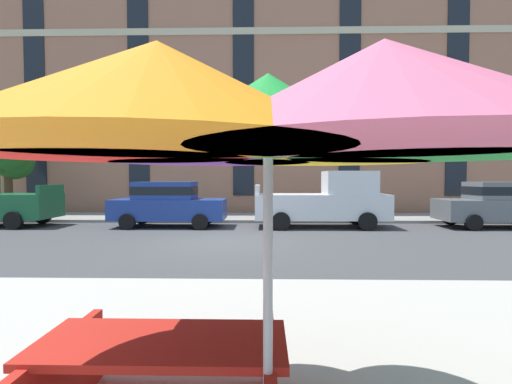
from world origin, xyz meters
The scene contains 9 objects.
ground_plane centered at (0.00, 0.00, 0.00)m, with size 120.00×120.00×0.00m, color #424244.
sidewalk_far centered at (0.00, 6.80, 0.06)m, with size 56.00×3.60×0.12m, color gray.
apartment_building centered at (0.00, 14.99, 9.60)m, with size 38.92×12.08×19.20m.
sedan_blue centered at (-2.70, 3.70, 0.95)m, with size 4.40×1.98×1.78m.
pickup_white centered at (3.55, 3.70, 1.03)m, with size 5.10×2.12×2.20m.
sedan_gray centered at (10.19, 3.70, 0.95)m, with size 4.40×1.98×1.78m.
street_tree_left centered at (-11.16, 6.77, 2.97)m, with size 2.35×2.40×4.07m.
patio_umbrella centered at (1.15, -9.00, 2.28)m, with size 3.40×3.16×2.57m.
picnic_table centered at (0.39, -8.60, 0.49)m, with size 1.81×1.53×0.77m.
Camera 1 is at (1.13, -11.33, 1.94)m, focal length 26.92 mm.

